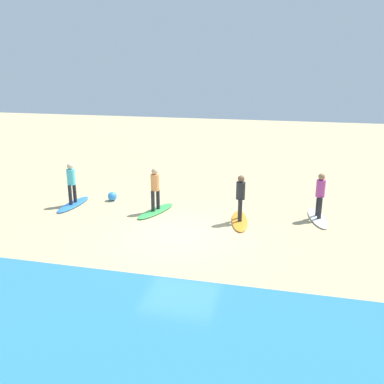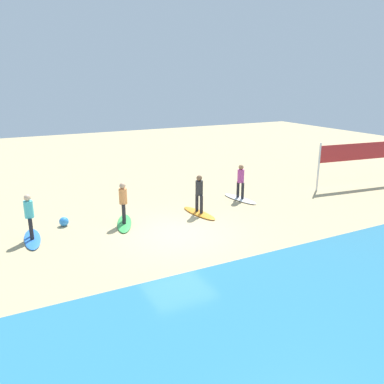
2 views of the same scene
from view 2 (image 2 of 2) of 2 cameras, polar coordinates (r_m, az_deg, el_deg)
ground_plane at (r=14.82m, az=-2.14°, el=-6.11°), size 60.00×60.00×0.00m
surfboard_white at (r=19.00m, az=7.03°, el=-0.99°), size 0.91×2.16×0.09m
surfer_white at (r=18.73m, az=7.14°, el=1.91°), size 0.32×0.46×1.64m
surfboard_orange at (r=16.87m, az=1.04°, el=-3.10°), size 0.88×2.16×0.09m
surfer_orange at (r=16.57m, az=1.06°, el=0.13°), size 0.32×0.46×1.64m
surfboard_green at (r=15.95m, az=-9.87°, el=-4.52°), size 1.21×2.17×0.09m
surfer_green at (r=15.63m, az=-10.04°, el=-1.12°), size 0.32×0.44×1.64m
surfboard_blue at (r=15.38m, az=-22.33°, el=-6.36°), size 0.69×2.13×0.09m
surfer_blue at (r=15.05m, az=-22.73°, el=-2.86°), size 0.32×0.46×1.64m
beach_ball at (r=16.31m, az=-18.24°, el=-4.13°), size 0.37×0.37×0.37m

